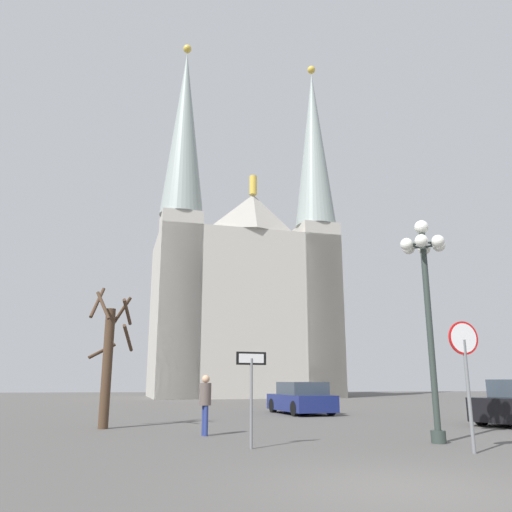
% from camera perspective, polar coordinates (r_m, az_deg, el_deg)
% --- Properties ---
extents(ground_plane, '(120.00, 120.00, 0.00)m').
position_cam_1_polar(ground_plane, '(8.20, 16.70, -23.81)').
color(ground_plane, '#514F4C').
extents(cathedral, '(17.64, 12.93, 33.01)m').
position_cam_1_polar(cathedral, '(47.84, -1.41, -3.75)').
color(cathedral, '#ADA89E').
rests_on(cathedral, ground).
extents(stop_sign, '(0.73, 0.13, 2.77)m').
position_cam_1_polar(stop_sign, '(12.23, 22.47, -10.75)').
color(stop_sign, slate).
rests_on(stop_sign, ground).
extents(one_way_arrow_sign, '(0.73, 0.23, 2.15)m').
position_cam_1_polar(one_way_arrow_sign, '(12.08, -0.53, -14.07)').
color(one_way_arrow_sign, slate).
rests_on(one_way_arrow_sign, ground).
extents(street_lamp, '(1.25, 1.13, 5.70)m').
position_cam_1_polar(street_lamp, '(14.05, 18.56, -2.94)').
color(street_lamp, '#2D3833').
rests_on(street_lamp, ground).
extents(bare_tree, '(1.41, 1.39, 4.62)m').
position_cam_1_polar(bare_tree, '(17.59, -16.26, -10.89)').
color(bare_tree, '#473323').
rests_on(bare_tree, ground).
extents(parked_car_far_navy, '(2.55, 4.38, 1.42)m').
position_cam_1_polar(parked_car_far_navy, '(24.16, 5.08, -15.69)').
color(parked_car_far_navy, navy).
rests_on(parked_car_far_navy, ground).
extents(pedestrian_walking, '(0.32, 0.32, 1.64)m').
position_cam_1_polar(pedestrian_walking, '(14.88, -5.71, -15.67)').
color(pedestrian_walking, navy).
rests_on(pedestrian_walking, ground).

